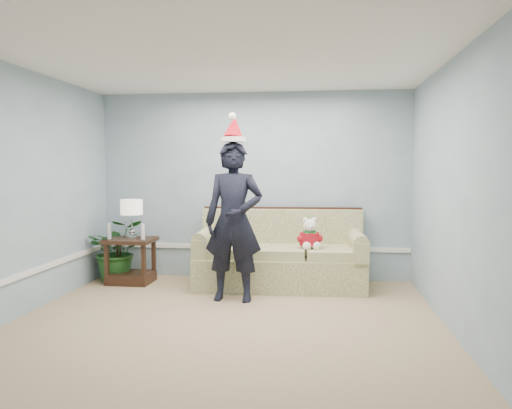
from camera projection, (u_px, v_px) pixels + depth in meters
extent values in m
cube|color=tan|center=(220.00, 334.00, 4.87)|extent=(4.50, 5.00, 0.02)
cube|color=white|center=(218.00, 51.00, 4.68)|extent=(4.50, 5.00, 0.02)
cube|color=#99B4C3|center=(253.00, 186.00, 7.26)|extent=(4.50, 0.02, 2.70)
cube|color=#99B4C3|center=(111.00, 225.00, 2.29)|extent=(4.50, 0.02, 2.70)
cube|color=#99B4C3|center=(1.00, 194.00, 5.06)|extent=(0.02, 5.00, 2.70)
cube|color=#99B4C3|center=(465.00, 197.00, 4.49)|extent=(0.02, 5.00, 2.70)
cube|color=white|center=(253.00, 247.00, 7.30)|extent=(4.48, 0.03, 0.06)
cube|color=white|center=(6.00, 281.00, 5.12)|extent=(0.03, 4.98, 0.06)
cube|color=#4F5F2D|center=(280.00, 271.00, 6.75)|extent=(2.28, 1.04, 0.43)
cube|color=#4F5F2D|center=(228.00, 250.00, 6.77)|extent=(0.69, 0.79, 0.13)
cube|color=#4F5F2D|center=(280.00, 252.00, 6.68)|extent=(0.69, 0.79, 0.13)
cube|color=#4F5F2D|center=(332.00, 253.00, 6.59)|extent=(0.69, 0.79, 0.13)
cube|color=#4F5F2D|center=(282.00, 230.00, 7.07)|extent=(2.26, 0.29, 0.60)
cube|color=black|center=(282.00, 209.00, 7.13)|extent=(2.25, 0.14, 0.05)
cube|color=#4F5F2D|center=(205.00, 245.00, 6.86)|extent=(0.23, 0.97, 0.26)
cube|color=#4F5F2D|center=(357.00, 248.00, 6.60)|extent=(0.23, 0.97, 0.26)
cube|color=#342013|center=(130.00, 240.00, 6.96)|extent=(0.66, 0.56, 0.05)
cube|color=#342013|center=(131.00, 278.00, 7.00)|extent=(0.60, 0.49, 0.15)
cube|color=#342013|center=(107.00, 263.00, 6.81)|extent=(0.05, 0.05, 0.63)
cube|color=#342013|center=(144.00, 264.00, 6.75)|extent=(0.05, 0.05, 0.63)
cube|color=#342013|center=(119.00, 258.00, 7.23)|extent=(0.05, 0.05, 0.63)
cube|color=#342013|center=(154.00, 258.00, 7.16)|extent=(0.05, 0.05, 0.63)
cylinder|color=silver|center=(132.00, 237.00, 6.97)|extent=(0.14, 0.14, 0.03)
sphere|color=silver|center=(132.00, 232.00, 6.96)|extent=(0.09, 0.09, 0.09)
cylinder|color=silver|center=(132.00, 222.00, 6.95)|extent=(0.02, 0.02, 0.31)
cylinder|color=white|center=(131.00, 207.00, 6.94)|extent=(0.31, 0.31, 0.21)
cylinder|color=silver|center=(109.00, 235.00, 6.90)|extent=(0.06, 0.06, 0.12)
cylinder|color=white|center=(109.00, 227.00, 6.89)|extent=(0.05, 0.05, 0.10)
cylinder|color=silver|center=(143.00, 235.00, 6.84)|extent=(0.06, 0.06, 0.12)
cylinder|color=white|center=(143.00, 227.00, 6.83)|extent=(0.05, 0.05, 0.10)
imported|color=#20551F|center=(117.00, 250.00, 7.14)|extent=(1.02, 0.97, 0.89)
imported|color=black|center=(234.00, 221.00, 6.02)|extent=(0.72, 0.48, 1.93)
cylinder|color=white|center=(234.00, 139.00, 5.95)|extent=(0.33, 0.33, 0.06)
cone|color=red|center=(234.00, 127.00, 5.97)|extent=(0.28, 0.35, 0.35)
sphere|color=white|center=(232.00, 116.00, 5.86)|extent=(0.09, 0.09, 0.09)
sphere|color=white|center=(309.00, 239.00, 6.56)|extent=(0.24, 0.24, 0.24)
cylinder|color=red|center=(309.00, 239.00, 6.56)|extent=(0.32, 0.32, 0.17)
cylinder|color=#166528|center=(310.00, 232.00, 6.55)|extent=(0.21, 0.21, 0.03)
sphere|color=white|center=(304.00, 246.00, 6.46)|extent=(0.11, 0.11, 0.11)
sphere|color=white|center=(314.00, 246.00, 6.45)|extent=(0.11, 0.11, 0.11)
sphere|color=white|center=(310.00, 226.00, 6.54)|extent=(0.17, 0.17, 0.17)
sphere|color=black|center=(309.00, 228.00, 6.44)|extent=(0.02, 0.02, 0.02)
sphere|color=white|center=(305.00, 220.00, 6.55)|extent=(0.07, 0.07, 0.07)
sphere|color=white|center=(314.00, 220.00, 6.53)|extent=(0.07, 0.07, 0.07)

